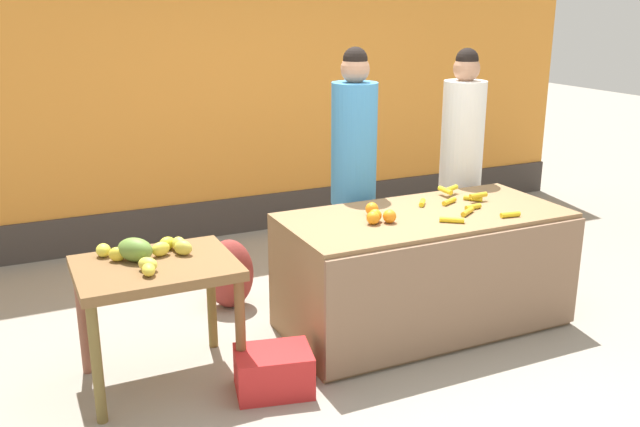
{
  "coord_description": "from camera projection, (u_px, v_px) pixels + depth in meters",
  "views": [
    {
      "loc": [
        -2.2,
        -3.81,
        2.21
      ],
      "look_at": [
        -0.36,
        0.15,
        0.87
      ],
      "focal_mm": 39.24,
      "sensor_mm": 36.0,
      "label": 1
    }
  ],
  "objects": [
    {
      "name": "orange_pile",
      "position": [
        377.0,
        215.0,
        4.57
      ],
      "size": [
        0.2,
        0.28,
        0.09
      ],
      "color": "orange",
      "rests_on": "fruit_stall_counter"
    },
    {
      "name": "produce_sack",
      "position": [
        229.0,
        274.0,
        5.19
      ],
      "size": [
        0.39,
        0.34,
        0.53
      ],
      "primitive_type": "ellipsoid",
      "rotation": [
        0.0,
        0.0,
        3.02
      ],
      "color": "maroon",
      "rests_on": "ground"
    },
    {
      "name": "vendor_woman_white_shirt",
      "position": [
        461.0,
        164.0,
        5.65
      ],
      "size": [
        0.34,
        0.34,
        1.86
      ],
      "color": "#33333D",
      "rests_on": "ground"
    },
    {
      "name": "ground_plane",
      "position": [
        376.0,
        333.0,
        4.84
      ],
      "size": [
        24.0,
        24.0,
        0.0
      ],
      "primitive_type": "plane",
      "color": "gray"
    },
    {
      "name": "produce_crate",
      "position": [
        274.0,
        371.0,
        4.09
      ],
      "size": [
        0.5,
        0.41,
        0.26
      ],
      "primitive_type": "cube",
      "rotation": [
        0.0,
        0.0,
        -0.22
      ],
      "color": "red",
      "rests_on": "ground"
    },
    {
      "name": "banana_bunch_pile",
      "position": [
        462.0,
        203.0,
        4.89
      ],
      "size": [
        0.6,
        0.71,
        0.07
      ],
      "color": "gold",
      "rests_on": "fruit_stall_counter"
    },
    {
      "name": "fruit_stall_counter",
      "position": [
        424.0,
        270.0,
        4.85
      ],
      "size": [
        1.95,
        0.93,
        0.82
      ],
      "color": "olive",
      "rests_on": "ground"
    },
    {
      "name": "mango_papaya_pile",
      "position": [
        145.0,
        251.0,
        4.06
      ],
      "size": [
        0.55,
        0.53,
        0.14
      ],
      "color": "#E0D84B",
      "rests_on": "side_table_wooden"
    },
    {
      "name": "side_table_wooden",
      "position": [
        156.0,
        281.0,
        4.05
      ],
      "size": [
        0.91,
        0.69,
        0.76
      ],
      "color": "brown",
      "rests_on": "ground"
    },
    {
      "name": "vendor_woman_blue_shirt",
      "position": [
        354.0,
        174.0,
        5.24
      ],
      "size": [
        0.34,
        0.34,
        1.89
      ],
      "color": "#33333D",
      "rests_on": "ground"
    },
    {
      "name": "market_wall_back",
      "position": [
        246.0,
        81.0,
        6.66
      ],
      "size": [
        7.34,
        0.23,
        3.01
      ],
      "color": "orange",
      "rests_on": "ground"
    }
  ]
}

